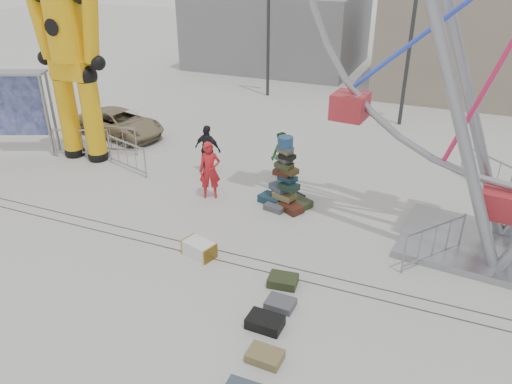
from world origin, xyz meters
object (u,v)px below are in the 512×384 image
at_px(barricade_dummy_a, 81,143).
at_px(barricade_dummy_b, 111,140).
at_px(barricade_dummy_c, 127,156).
at_px(lamp_post_left, 270,4).
at_px(crash_test_dummy, 70,54).
at_px(pedestrian_red, 210,170).
at_px(pedestrian_black, 208,149).
at_px(suitcase_tower, 285,186).
at_px(parked_suv, 120,123).
at_px(steamer_trunk, 199,249).
at_px(barricade_wheel_front, 434,243).
at_px(pedestrian_green, 281,157).
at_px(lamp_post_right, 416,17).
at_px(barricade_wheel_back, 485,171).

relative_size(barricade_dummy_a, barricade_dummy_b, 1.00).
bearing_deg(barricade_dummy_c, barricade_dummy_b, 162.17).
distance_m(lamp_post_left, barricade_dummy_c, 11.42).
bearing_deg(crash_test_dummy, lamp_post_left, 71.21).
bearing_deg(barricade_dummy_b, pedestrian_red, -30.30).
bearing_deg(barricade_dummy_b, pedestrian_black, -12.61).
distance_m(barricade_dummy_b, pedestrian_black, 4.17).
distance_m(suitcase_tower, parked_suv, 8.79).
bearing_deg(steamer_trunk, pedestrian_red, 128.72).
distance_m(barricade_wheel_front, parked_suv, 13.42).
bearing_deg(pedestrian_red, barricade_dummy_a, 142.41).
bearing_deg(pedestrian_green, barricade_wheel_front, 11.89).
relative_size(crash_test_dummy, barricade_dummy_b, 3.60).
height_order(lamp_post_left, barricade_dummy_c, lamp_post_left).
xyz_separation_m(suitcase_tower, parked_suv, (-8.23, 3.07, -0.08)).
bearing_deg(lamp_post_right, pedestrian_black, -125.56).
height_order(crash_test_dummy, barricade_dummy_c, crash_test_dummy).
height_order(barricade_dummy_a, pedestrian_red, pedestrian_red).
bearing_deg(pedestrian_red, barricade_dummy_c, 141.72).
distance_m(barricade_dummy_b, pedestrian_green, 6.70).
xyz_separation_m(lamp_post_left, barricade_dummy_c, (-1.18, -10.66, -3.93)).
height_order(lamp_post_left, barricade_wheel_front, lamp_post_left).
xyz_separation_m(lamp_post_left, suitcase_tower, (4.75, -10.96, -3.86)).
bearing_deg(steamer_trunk, lamp_post_left, 120.99).
xyz_separation_m(barricade_wheel_back, parked_suv, (-13.81, -0.61, -0.01)).
bearing_deg(lamp_post_left, pedestrian_green, -66.59).
bearing_deg(barricade_wheel_front, lamp_post_left, 74.24).
bearing_deg(barricade_dummy_c, suitcase_tower, 14.89).
bearing_deg(barricade_wheel_back, barricade_dummy_a, -123.44).
bearing_deg(barricade_dummy_c, barricade_wheel_back, 34.15).
distance_m(pedestrian_red, pedestrian_green, 2.60).
distance_m(barricade_wheel_front, barricade_wheel_back, 5.23).
xyz_separation_m(barricade_dummy_a, pedestrian_black, (4.94, 0.60, 0.30)).
distance_m(barricade_dummy_a, barricade_dummy_c, 2.29).
height_order(barricade_wheel_back, pedestrian_green, pedestrian_green).
bearing_deg(pedestrian_green, lamp_post_left, 156.20).
xyz_separation_m(barricade_wheel_back, pedestrian_red, (-7.90, -4.08, 0.36)).
bearing_deg(lamp_post_left, steamer_trunk, -75.76).
height_order(lamp_post_left, barricade_wheel_back, lamp_post_left).
distance_m(barricade_dummy_b, barricade_wheel_front, 12.16).
xyz_separation_m(pedestrian_red, parked_suv, (-5.91, 3.47, -0.37)).
bearing_deg(pedestrian_green, barricade_dummy_b, -134.69).
relative_size(barricade_dummy_b, barricade_wheel_front, 1.00).
xyz_separation_m(crash_test_dummy, parked_suv, (-0.19, 2.41, -3.25)).
height_order(steamer_trunk, pedestrian_green, pedestrian_green).
bearing_deg(pedestrian_green, parked_suv, -147.87).
bearing_deg(steamer_trunk, barricade_dummy_c, 159.12).
relative_size(pedestrian_green, parked_suv, 0.42).
xyz_separation_m(barricade_dummy_a, pedestrian_red, (5.87, -1.06, 0.36)).
bearing_deg(pedestrian_black, barricade_dummy_c, 24.21).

